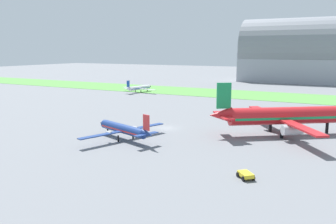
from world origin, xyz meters
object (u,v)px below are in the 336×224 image
(airplane_midfield_jet, at_px, (281,116))
(airplane_foreground_turboprop, at_px, (124,129))
(airplane_taxiing_turboprop, at_px, (139,88))
(baggage_cart_near_gate, at_px, (246,175))

(airplane_midfield_jet, bearing_deg, airplane_foreground_turboprop, 179.76)
(airplane_taxiing_turboprop, distance_m, baggage_cart_near_gate, 103.76)
(airplane_foreground_turboprop, bearing_deg, baggage_cart_near_gate, 178.91)
(airplane_taxiing_turboprop, bearing_deg, airplane_foreground_turboprop, -138.59)
(airplane_midfield_jet, xyz_separation_m, airplane_foreground_turboprop, (-26.85, -18.98, -1.83))
(airplane_taxiing_turboprop, distance_m, airplane_midfield_jet, 83.54)
(airplane_midfield_jet, distance_m, airplane_foreground_turboprop, 32.93)
(airplane_foreground_turboprop, height_order, baggage_cart_near_gate, airplane_foreground_turboprop)
(airplane_taxiing_turboprop, height_order, airplane_foreground_turboprop, airplane_foreground_turboprop)
(airplane_taxiing_turboprop, bearing_deg, baggage_cart_near_gate, -128.23)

